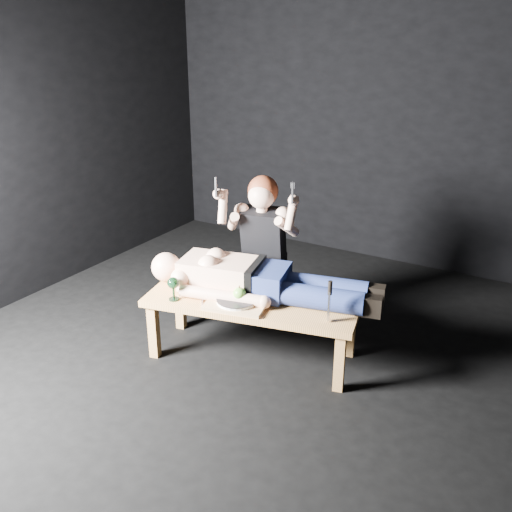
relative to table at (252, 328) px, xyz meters
name	(u,v)px	position (x,y,z in m)	size (l,w,h in m)	color
ground	(275,386)	(0.32, -0.24, -0.23)	(5.00, 5.00, 0.00)	black
back_wall	(410,108)	(0.32, 2.26, 1.27)	(5.00, 5.00, 0.00)	black
table	(252,328)	(0.00, 0.00, 0.00)	(1.46, 0.55, 0.45)	#D08E4C
lying_man	(263,277)	(0.03, 0.10, 0.36)	(1.51, 0.46, 0.27)	beige
kneeling_woman	(266,248)	(-0.18, 0.50, 0.40)	(0.66, 0.74, 1.24)	black
serving_tray	(237,304)	(-0.04, -0.14, 0.24)	(0.40, 0.29, 0.02)	tan
plate	(237,301)	(-0.04, -0.14, 0.26)	(0.27, 0.27, 0.02)	white
apple	(240,294)	(-0.02, -0.13, 0.31)	(0.09, 0.09, 0.09)	#64A730
goblet	(173,289)	(-0.45, -0.28, 0.31)	(0.08, 0.08, 0.17)	black
fork_flat	(202,301)	(-0.27, -0.21, 0.23)	(0.01, 0.15, 0.01)	#B2B2B7
knife_flat	(258,312)	(0.13, -0.15, 0.23)	(0.01, 0.15, 0.01)	#B2B2B7
spoon_flat	(245,305)	(0.01, -0.11, 0.23)	(0.01, 0.15, 0.01)	#B2B2B7
carving_knife	(329,302)	(0.58, -0.03, 0.37)	(0.04, 0.04, 0.28)	#B2B2B7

